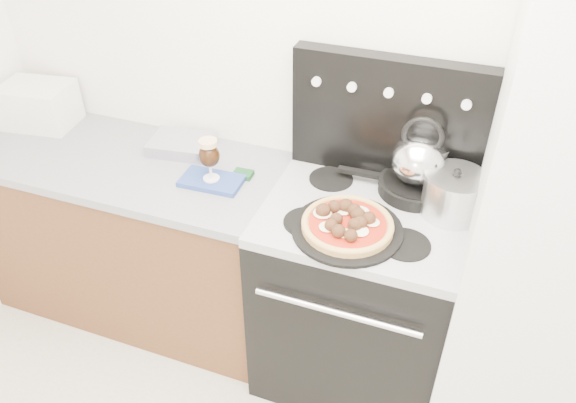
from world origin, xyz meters
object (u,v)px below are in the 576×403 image
at_px(oven_mitt, 212,181).
at_px(pizza_pan, 347,229).
at_px(stove_body, 356,298).
at_px(skillet, 414,187).
at_px(fridge, 566,251).
at_px(pizza, 348,223).
at_px(base_cabinet, 138,239).
at_px(toaster_oven, 39,105).
at_px(beer_glass, 210,160).
at_px(tea_kettle, 419,156).
at_px(stock_pot, 453,196).

distance_m(oven_mitt, pizza_pan, 0.62).
xyz_separation_m(stove_body, skillet, (0.15, 0.18, 0.51)).
bearing_deg(fridge, pizza, -170.76).
distance_m(base_cabinet, stove_body, 1.11).
distance_m(base_cabinet, oven_mitt, 0.67).
relative_size(toaster_oven, oven_mitt, 1.25).
bearing_deg(pizza, base_cabinet, 171.05).
xyz_separation_m(beer_glass, tea_kettle, (0.79, 0.20, 0.07)).
height_order(toaster_oven, tea_kettle, tea_kettle).
distance_m(base_cabinet, beer_glass, 0.75).
bearing_deg(pizza_pan, pizza, 0.00).
xyz_separation_m(base_cabinet, pizza, (1.07, -0.17, 0.53)).
bearing_deg(beer_glass, fridge, -0.37).
height_order(pizza, tea_kettle, tea_kettle).
height_order(base_cabinet, beer_glass, beer_glass).
bearing_deg(stock_pot, base_cabinet, -177.33).
distance_m(pizza, stock_pot, 0.41).
relative_size(pizza_pan, stock_pot, 1.83).
bearing_deg(pizza, beer_glass, 168.13).
bearing_deg(beer_glass, tea_kettle, 13.90).
relative_size(toaster_oven, tea_kettle, 1.35).
height_order(fridge, skillet, fridge).
bearing_deg(beer_glass, pizza_pan, -11.87).
distance_m(toaster_oven, pizza_pan, 1.62).
relative_size(base_cabinet, pizza, 4.40).
bearing_deg(skillet, pizza_pan, -119.51).
xyz_separation_m(oven_mitt, stock_pot, (0.94, 0.11, 0.09)).
relative_size(stove_body, toaster_oven, 2.80).
distance_m(stove_body, fridge, 0.87).
height_order(toaster_oven, skillet, toaster_oven).
relative_size(base_cabinet, skillet, 5.15).
bearing_deg(fridge, pizza_pan, -170.76).
xyz_separation_m(toaster_oven, stock_pot, (1.93, -0.07, 0.00)).
bearing_deg(stock_pot, beer_glass, -173.51).
xyz_separation_m(base_cabinet, stove_body, (1.10, -0.02, 0.01)).
distance_m(pizza_pan, stock_pot, 0.41).
xyz_separation_m(toaster_oven, pizza_pan, (1.59, -0.30, -0.07)).
bearing_deg(stock_pot, fridge, -16.11).
height_order(beer_glass, stock_pot, beer_glass).
relative_size(stove_body, oven_mitt, 3.50).
relative_size(stove_body, pizza_pan, 2.18).
xyz_separation_m(toaster_oven, pizza, (1.59, -0.30, -0.04)).
relative_size(toaster_oven, pizza_pan, 0.78).
relative_size(toaster_oven, skillet, 1.12).
bearing_deg(pizza_pan, base_cabinet, 171.05).
bearing_deg(oven_mitt, stove_body, 1.47).
relative_size(beer_glass, pizza, 0.56).
xyz_separation_m(base_cabinet, fridge, (1.80, -0.05, 0.52)).
bearing_deg(pizza, fridge, 9.24).
height_order(stove_body, stock_pot, stock_pot).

